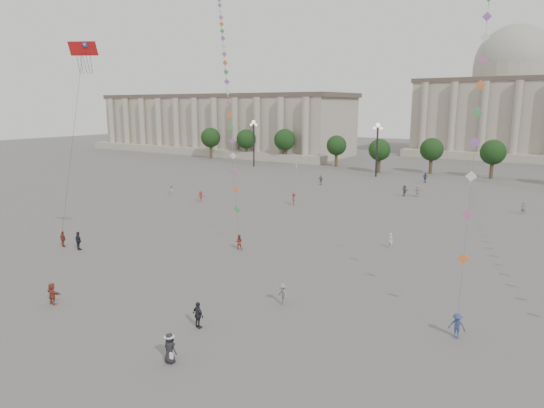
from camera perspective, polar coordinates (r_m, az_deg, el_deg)
The scene contains 26 objects.
ground at distance 32.99m, azimuth -9.86°, elevation -13.94°, with size 360.00×360.00×0.00m, color #575351.
hall_west at distance 149.97m, azimuth -6.21°, elevation 9.36°, with size 84.00×26.22×17.20m.
hall_central at distance 152.02m, azimuth 26.21°, elevation 10.48°, with size 48.30×34.30×35.50m.
tree_row at distance 101.90m, azimuth 21.82°, elevation 5.86°, with size 137.12×5.12×8.00m.
lamp_post_far_west at distance 112.79m, azimuth -2.17°, elevation 8.15°, with size 2.00×0.90×10.65m.
lamp_post_mid_west at distance 98.36m, azimuth 12.29°, elevation 7.39°, with size 2.00×0.90×10.65m.
person_crowd_0 at distance 93.84m, azimuth 17.57°, elevation 2.98°, with size 1.10×0.46×1.87m, color navy.
person_crowd_1 at distance 78.83m, azimuth -11.71°, elevation 1.60°, with size 0.74×0.57×1.51m, color beige.
person_crowd_2 at distance 72.35m, azimuth -8.37°, elevation 0.88°, with size 1.05×0.60×1.63m, color maroon.
person_crowd_4 at distance 78.95m, azimuth 16.78°, elevation 1.49°, with size 1.74×0.55×1.88m, color beige.
person_crowd_6 at distance 35.37m, azimuth 1.23°, elevation -10.53°, with size 1.03×0.59×1.60m, color slate.
person_crowd_10 at distance 104.70m, azimuth 2.91°, elevation 4.32°, with size 0.64×0.42×1.76m, color #B6B7B3.
person_crowd_12 at distance 79.01m, azimuth 15.34°, elevation 1.56°, with size 1.68×0.54×1.81m, color slate.
person_crowd_13 at distance 50.16m, azimuth 13.78°, elevation -4.20°, with size 0.55×0.36×1.51m, color silver.
person_crowd_16 at distance 87.48m, azimuth 5.75°, elevation 2.82°, with size 1.01×0.42×1.72m, color #5A595E.
person_crowd_17 at distance 69.69m, azimuth 2.59°, elevation 0.62°, with size 1.11×0.64×1.71m, color maroon.
person_crowd_21 at distance 71.84m, azimuth 27.45°, elevation -0.40°, with size 0.59×0.39×1.63m, color slate.
tourist_0 at distance 53.44m, azimuth -23.37°, elevation -3.80°, with size 0.95×0.40×1.62m, color maroon.
tourist_1 at distance 32.23m, azimuth -8.68°, elevation -12.80°, with size 1.03×0.43×1.76m, color #222328.
tourist_2 at distance 38.78m, azimuth -24.43°, elevation -9.58°, with size 1.49×0.47×1.61m, color brown.
tourist_4 at distance 51.63m, azimuth -21.82°, elevation -4.05°, with size 1.10×0.46×1.87m, color #232328.
kite_flyer_0 at distance 48.37m, azimuth -3.92°, elevation -4.47°, with size 0.74×0.57×1.51m, color maroon.
kite_flyer_1 at distance 32.72m, azimuth 20.93°, elevation -13.24°, with size 1.04×0.60×1.61m, color navy.
hat_person at distance 28.61m, azimuth -11.94°, elevation -16.20°, with size 0.86×0.60×1.74m.
dragon_kite at distance 42.05m, azimuth -21.29°, elevation 15.50°, with size 6.05×2.35×19.75m.
kite_train_west at distance 69.28m, azimuth -5.61°, elevation 16.66°, with size 28.56×31.41×55.08m.
Camera 1 is at (20.78, -21.37, 14.13)m, focal length 32.00 mm.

